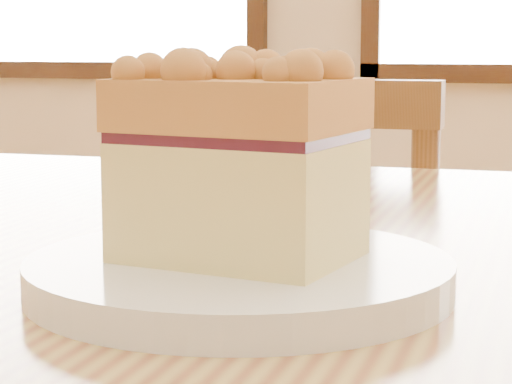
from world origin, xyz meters
TOP-DOWN VIEW (x-y plane):
  - cafe_table_main at (-0.06, 0.28)m, footprint 1.33×0.90m
  - cafe_chair_main at (-0.00, 0.93)m, footprint 0.38×0.38m
  - plate at (0.14, 0.15)m, footprint 0.23×0.23m
  - cake_slice at (0.14, 0.15)m, footprint 0.13×0.11m

SIDE VIEW (x-z plane):
  - cafe_chair_main at x=0.00m, z-range 0.00..0.86m
  - cafe_table_main at x=-0.06m, z-range 0.29..1.04m
  - plate at x=0.14m, z-range 0.75..0.77m
  - cake_slice at x=0.14m, z-range 0.77..0.88m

